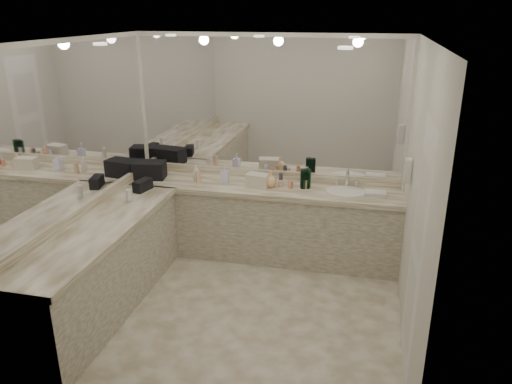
% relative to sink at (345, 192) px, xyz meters
% --- Properties ---
extents(floor, '(3.20, 3.20, 0.00)m').
position_rel_sink_xyz_m(floor, '(-0.95, -1.20, -0.90)').
color(floor, beige).
rests_on(floor, ground).
extents(ceiling, '(3.20, 3.20, 0.00)m').
position_rel_sink_xyz_m(ceiling, '(-0.95, -1.20, 1.71)').
color(ceiling, white).
rests_on(ceiling, floor).
extents(wall_back, '(3.20, 0.02, 2.60)m').
position_rel_sink_xyz_m(wall_back, '(-0.95, 0.30, 0.41)').
color(wall_back, beige).
rests_on(wall_back, floor).
extents(wall_left, '(0.02, 3.00, 2.60)m').
position_rel_sink_xyz_m(wall_left, '(-2.55, -1.20, 0.41)').
color(wall_left, beige).
rests_on(wall_left, floor).
extents(wall_right, '(0.02, 3.00, 2.60)m').
position_rel_sink_xyz_m(wall_right, '(0.65, -1.20, 0.41)').
color(wall_right, beige).
rests_on(wall_right, floor).
extents(vanity_back_base, '(3.20, 0.60, 0.84)m').
position_rel_sink_xyz_m(vanity_back_base, '(-0.95, 0.00, -0.48)').
color(vanity_back_base, beige).
rests_on(vanity_back_base, floor).
extents(vanity_back_top, '(3.20, 0.64, 0.06)m').
position_rel_sink_xyz_m(vanity_back_top, '(-0.95, -0.01, -0.03)').
color(vanity_back_top, '#EAE2C5').
rests_on(vanity_back_top, vanity_back_base).
extents(vanity_left_base, '(0.60, 2.40, 0.84)m').
position_rel_sink_xyz_m(vanity_left_base, '(-2.25, -1.50, -0.48)').
color(vanity_left_base, beige).
rests_on(vanity_left_base, floor).
extents(vanity_left_top, '(0.64, 2.42, 0.06)m').
position_rel_sink_xyz_m(vanity_left_top, '(-2.24, -1.50, -0.03)').
color(vanity_left_top, '#EAE2C5').
rests_on(vanity_left_top, vanity_left_base).
extents(backsplash_back, '(3.20, 0.04, 0.10)m').
position_rel_sink_xyz_m(backsplash_back, '(-0.95, 0.28, 0.05)').
color(backsplash_back, '#EAE2C5').
rests_on(backsplash_back, vanity_back_top).
extents(backsplash_left, '(0.04, 3.00, 0.10)m').
position_rel_sink_xyz_m(backsplash_left, '(-2.53, -1.20, 0.05)').
color(backsplash_left, '#EAE2C5').
rests_on(backsplash_left, vanity_left_top).
extents(mirror_back, '(3.12, 0.01, 1.55)m').
position_rel_sink_xyz_m(mirror_back, '(-0.95, 0.29, 0.88)').
color(mirror_back, white).
rests_on(mirror_back, wall_back).
extents(mirror_left, '(0.01, 2.92, 1.55)m').
position_rel_sink_xyz_m(mirror_left, '(-2.54, -1.20, 0.88)').
color(mirror_left, white).
rests_on(mirror_left, wall_left).
extents(sink, '(0.44, 0.44, 0.03)m').
position_rel_sink_xyz_m(sink, '(0.00, 0.00, 0.00)').
color(sink, white).
rests_on(sink, vanity_back_top).
extents(faucet, '(0.24, 0.16, 0.14)m').
position_rel_sink_xyz_m(faucet, '(0.00, 0.21, 0.07)').
color(faucet, silver).
rests_on(faucet, vanity_back_top).
extents(wall_phone, '(0.06, 0.10, 0.24)m').
position_rel_sink_xyz_m(wall_phone, '(0.61, -0.50, 0.46)').
color(wall_phone, white).
rests_on(wall_phone, wall_right).
extents(door, '(0.02, 0.82, 2.10)m').
position_rel_sink_xyz_m(door, '(0.64, -1.70, 0.16)').
color(door, white).
rests_on(door, wall_right).
extents(black_toiletry_bag, '(0.41, 0.30, 0.22)m').
position_rel_sink_xyz_m(black_toiletry_bag, '(-2.36, -0.04, 0.11)').
color(black_toiletry_bag, black).
rests_on(black_toiletry_bag, vanity_back_top).
extents(black_bag_spill, '(0.16, 0.26, 0.13)m').
position_rel_sink_xyz_m(black_bag_spill, '(-2.25, -0.47, 0.07)').
color(black_bag_spill, black).
rests_on(black_bag_spill, vanity_left_top).
extents(cream_cosmetic_case, '(0.29, 0.20, 0.15)m').
position_rel_sink_xyz_m(cream_cosmetic_case, '(-1.01, -0.04, 0.08)').
color(cream_cosmetic_case, beige).
rests_on(cream_cosmetic_case, vanity_back_top).
extents(hand_towel, '(0.24, 0.17, 0.04)m').
position_rel_sink_xyz_m(hand_towel, '(0.33, -0.03, 0.02)').
color(hand_towel, white).
rests_on(hand_towel, vanity_back_top).
extents(lotion_left, '(0.06, 0.06, 0.13)m').
position_rel_sink_xyz_m(lotion_left, '(-2.25, -0.83, 0.07)').
color(lotion_left, white).
rests_on(lotion_left, vanity_left_top).
extents(soap_bottle_a, '(0.08, 0.08, 0.18)m').
position_rel_sink_xyz_m(soap_bottle_a, '(-1.79, 0.03, 0.10)').
color(soap_bottle_a, white).
rests_on(soap_bottle_a, vanity_back_top).
extents(soap_bottle_b, '(0.10, 0.10, 0.20)m').
position_rel_sink_xyz_m(soap_bottle_b, '(-1.42, 0.01, 0.11)').
color(soap_bottle_b, white).
rests_on(soap_bottle_b, vanity_back_top).
extents(soap_bottle_c, '(0.19, 0.19, 0.19)m').
position_rel_sink_xyz_m(soap_bottle_c, '(-0.86, -0.03, 0.10)').
color(soap_bottle_c, '#FFC689').
rests_on(soap_bottle_c, vanity_back_top).
extents(green_bottle_0, '(0.07, 0.07, 0.19)m').
position_rel_sink_xyz_m(green_bottle_0, '(-0.48, 0.01, 0.10)').
color(green_bottle_0, '#104729').
rests_on(green_bottle_0, vanity_back_top).
extents(green_bottle_1, '(0.07, 0.07, 0.22)m').
position_rel_sink_xyz_m(green_bottle_1, '(-0.49, 0.06, 0.11)').
color(green_bottle_1, '#104729').
rests_on(green_bottle_1, vanity_back_top).
extents(green_bottle_2, '(0.06, 0.06, 0.18)m').
position_rel_sink_xyz_m(green_bottle_2, '(-0.44, 0.02, 0.10)').
color(green_bottle_2, '#104729').
rests_on(green_bottle_2, vanity_back_top).
extents(green_bottle_3, '(0.07, 0.07, 0.22)m').
position_rel_sink_xyz_m(green_bottle_3, '(-0.44, 0.07, 0.11)').
color(green_bottle_3, '#104729').
rests_on(green_bottle_3, vanity_back_top).
extents(amenity_bottle_0, '(0.04, 0.04, 0.11)m').
position_rel_sink_xyz_m(amenity_bottle_0, '(-1.01, 0.12, 0.06)').
color(amenity_bottle_0, silver).
rests_on(amenity_bottle_0, vanity_back_top).
extents(amenity_bottle_1, '(0.05, 0.05, 0.10)m').
position_rel_sink_xyz_m(amenity_bottle_1, '(-0.87, -0.02, 0.05)').
color(amenity_bottle_1, white).
rests_on(amenity_bottle_1, vanity_back_top).
extents(amenity_bottle_2, '(0.05, 0.05, 0.09)m').
position_rel_sink_xyz_m(amenity_bottle_2, '(-0.63, -0.02, 0.05)').
color(amenity_bottle_2, '#E57F66').
rests_on(amenity_bottle_2, vanity_back_top).
extents(amenity_bottle_3, '(0.05, 0.05, 0.13)m').
position_rel_sink_xyz_m(amenity_bottle_3, '(-0.77, 0.14, 0.07)').
color(amenity_bottle_3, '#3F3F4C').
rests_on(amenity_bottle_3, vanity_back_top).
extents(amenity_bottle_4, '(0.06, 0.06, 0.14)m').
position_rel_sink_xyz_m(amenity_bottle_4, '(-1.73, -0.06, 0.07)').
color(amenity_bottle_4, '#E0B28C').
rests_on(amenity_bottle_4, vanity_back_top).
extents(amenity_bottle_5, '(0.05, 0.05, 0.12)m').
position_rel_sink_xyz_m(amenity_bottle_5, '(-0.51, 0.08, 0.06)').
color(amenity_bottle_5, silver).
rests_on(amenity_bottle_5, vanity_back_top).
extents(amenity_bottle_6, '(0.06, 0.06, 0.06)m').
position_rel_sink_xyz_m(amenity_bottle_6, '(-0.75, 0.03, 0.04)').
color(amenity_bottle_6, '#E0B28C').
rests_on(amenity_bottle_6, vanity_back_top).
extents(amenity_bottle_7, '(0.05, 0.05, 0.10)m').
position_rel_sink_xyz_m(amenity_bottle_7, '(-0.46, 0.01, 0.06)').
color(amenity_bottle_7, '#E0B28C').
rests_on(amenity_bottle_7, vanity_back_top).
extents(amenity_bottle_8, '(0.06, 0.06, 0.08)m').
position_rel_sink_xyz_m(amenity_bottle_8, '(-0.94, 0.13, 0.04)').
color(amenity_bottle_8, '#E57F66').
rests_on(amenity_bottle_8, vanity_back_top).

